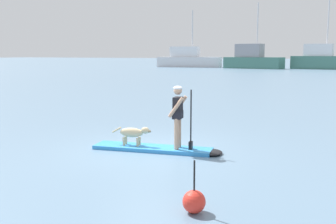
% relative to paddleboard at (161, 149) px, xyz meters
% --- Properties ---
extents(ground_plane, '(400.00, 400.00, 0.00)m').
position_rel_paddleboard_xyz_m(ground_plane, '(-0.23, -0.04, -0.05)').
color(ground_plane, slate).
extents(paddleboard, '(3.53, 1.22, 0.10)m').
position_rel_paddleboard_xyz_m(paddleboard, '(0.00, 0.00, 0.00)').
color(paddleboard, '#338CD8').
rests_on(paddleboard, ground_plane).
extents(person_paddler, '(0.64, 0.53, 1.64)m').
position_rel_paddleboard_xyz_m(person_paddler, '(0.48, 0.08, 1.00)').
color(person_paddler, tan).
rests_on(person_paddler, paddleboard).
extents(dog, '(1.12, 0.32, 0.52)m').
position_rel_paddleboard_xyz_m(dog, '(-0.76, -0.12, 0.39)').
color(dog, '#CCB78C').
rests_on(dog, paddleboard).
extents(moored_boat_center, '(12.35, 4.31, 10.56)m').
position_rel_paddleboard_xyz_m(moored_boat_center, '(-23.86, 61.32, 1.42)').
color(moored_boat_center, silver).
rests_on(moored_boat_center, ground_plane).
extents(moored_boat_port, '(10.48, 4.95, 11.12)m').
position_rel_paddleboard_xyz_m(moored_boat_port, '(-11.21, 59.74, 1.54)').
color(moored_boat_port, '#3F7266').
rests_on(moored_boat_port, ground_plane).
extents(moored_boat_far_port, '(10.18, 3.51, 11.18)m').
position_rel_paddleboard_xyz_m(moored_boat_far_port, '(-0.05, 61.35, 1.55)').
color(moored_boat_far_port, '#3F7266').
rests_on(moored_boat_far_port, ground_plane).
extents(marker_buoy, '(0.38, 0.38, 0.88)m').
position_rel_paddleboard_xyz_m(marker_buoy, '(2.30, -3.51, 0.14)').
color(marker_buoy, red).
rests_on(marker_buoy, ground_plane).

